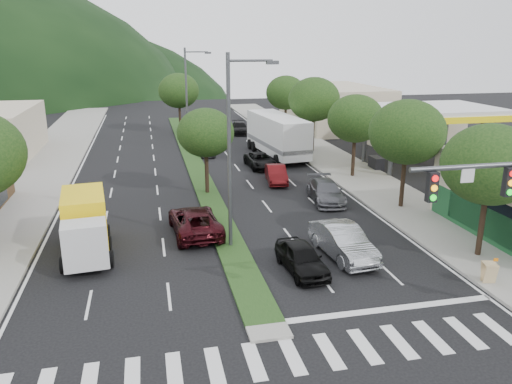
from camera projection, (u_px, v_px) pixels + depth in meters
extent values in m
plane|color=black|center=(266.00, 327.00, 19.07)|extent=(160.00, 160.00, 0.00)
cube|color=gray|center=(335.00, 162.00, 45.01)|extent=(5.00, 90.00, 0.15)
cube|color=gray|center=(34.00, 178.00, 39.74)|extent=(6.00, 90.00, 0.15)
cube|color=#193513|center=(194.00, 162.00, 45.24)|extent=(1.60, 56.00, 0.12)
cube|color=silver|center=(280.00, 358.00, 17.19)|extent=(19.00, 2.20, 0.01)
cylinder|color=#47494C|center=(488.00, 166.00, 17.43)|extent=(6.00, 0.18, 0.18)
cube|color=black|center=(509.00, 182.00, 17.62)|extent=(0.35, 0.25, 1.05)
cube|color=black|center=(432.00, 187.00, 17.00)|extent=(0.35, 0.25, 1.05)
cube|color=silver|center=(424.00, 110.00, 42.14)|extent=(12.00, 8.00, 0.50)
cube|color=yellow|center=(423.00, 114.00, 42.24)|extent=(12.20, 8.20, 0.50)
cylinder|color=#47494C|center=(391.00, 149.00, 39.75)|extent=(0.36, 0.36, 4.60)
cylinder|color=#47494C|center=(480.00, 145.00, 41.40)|extent=(0.36, 0.36, 4.60)
cylinder|color=#47494C|center=(365.00, 138.00, 44.42)|extent=(0.36, 0.36, 4.60)
cylinder|color=#47494C|center=(446.00, 134.00, 46.08)|extent=(0.36, 0.36, 4.60)
cube|color=black|center=(376.00, 163.00, 42.59)|extent=(0.80, 1.60, 1.10)
cube|color=black|center=(459.00, 159.00, 44.24)|extent=(0.80, 1.60, 1.10)
cube|color=beige|center=(334.00, 107.00, 63.51)|extent=(10.00, 16.00, 5.20)
cylinder|color=black|center=(482.00, 220.00, 24.72)|extent=(0.28, 0.28, 3.64)
ellipsoid|color=black|center=(490.00, 164.00, 23.90)|extent=(4.60, 4.60, 3.91)
cylinder|color=black|center=(403.00, 178.00, 32.18)|extent=(0.28, 0.28, 3.81)
ellipsoid|color=black|center=(407.00, 132.00, 31.32)|extent=(4.80, 4.80, 4.08)
cylinder|color=black|center=(354.00, 154.00, 39.70)|extent=(0.28, 0.28, 3.58)
ellipsoid|color=black|center=(356.00, 118.00, 38.89)|extent=(4.40, 4.40, 3.74)
cylinder|color=black|center=(313.00, 131.00, 49.00)|extent=(0.28, 0.28, 3.92)
ellipsoid|color=black|center=(314.00, 99.00, 48.12)|extent=(5.00, 5.00, 4.25)
cylinder|color=black|center=(285.00, 118.00, 58.39)|extent=(0.28, 0.28, 3.70)
ellipsoid|color=black|center=(286.00, 93.00, 57.55)|extent=(4.60, 4.60, 3.91)
cylinder|color=black|center=(207.00, 169.00, 35.38)|extent=(0.28, 0.28, 3.36)
ellipsoid|color=black|center=(206.00, 133.00, 34.63)|extent=(4.00, 4.00, 3.40)
cylinder|color=black|center=(180.00, 116.00, 59.64)|extent=(0.28, 0.28, 3.81)
ellipsoid|color=black|center=(179.00, 91.00, 58.78)|extent=(4.80, 4.80, 4.08)
cylinder|color=#47494C|center=(229.00, 155.00, 25.11)|extent=(0.20, 0.20, 10.00)
cylinder|color=#47494C|center=(250.00, 61.00, 24.02)|extent=(2.20, 0.12, 0.12)
cube|color=#47494C|center=(272.00, 63.00, 24.28)|extent=(0.60, 0.25, 0.18)
cylinder|color=#47494C|center=(187.00, 101.00, 48.50)|extent=(0.20, 0.20, 10.00)
cylinder|color=#47494C|center=(196.00, 52.00, 47.40)|extent=(2.20, 0.12, 0.12)
cube|color=#47494C|center=(208.00, 53.00, 47.66)|extent=(0.60, 0.25, 0.18)
imported|color=#9EA0A5|center=(343.00, 242.00, 25.12)|extent=(2.20, 5.06, 1.62)
imported|color=black|center=(195.00, 221.00, 28.15)|extent=(2.89, 5.65, 1.53)
imported|color=black|center=(302.00, 258.00, 23.51)|extent=(1.92, 4.15, 1.38)
imported|color=#505055|center=(326.00, 191.00, 33.94)|extent=(2.62, 5.15, 1.43)
imported|color=#530D10|center=(276.00, 174.00, 38.58)|extent=(1.97, 4.24, 1.34)
imported|color=black|center=(260.00, 160.00, 43.24)|extent=(2.29, 4.62, 1.26)
imported|color=#424246|center=(206.00, 149.00, 47.92)|extent=(1.55, 3.60, 1.21)
imported|color=black|center=(240.00, 128.00, 59.52)|extent=(2.35, 4.84, 1.36)
cube|color=silver|center=(85.00, 245.00, 23.06)|extent=(2.15, 1.67, 2.11)
cube|color=yellow|center=(85.00, 219.00, 26.12)|extent=(2.50, 4.05, 2.85)
cube|color=black|center=(87.00, 245.00, 25.78)|extent=(2.38, 5.49, 0.28)
cylinder|color=black|center=(110.00, 259.00, 24.03)|extent=(0.36, 0.85, 0.83)
cylinder|color=black|center=(64.00, 265.00, 23.39)|extent=(0.36, 0.85, 0.83)
cylinder|color=black|center=(108.00, 244.00, 25.85)|extent=(0.36, 0.85, 0.83)
cylinder|color=black|center=(65.00, 249.00, 25.21)|extent=(0.36, 0.85, 0.83)
cylinder|color=black|center=(107.00, 232.00, 27.50)|extent=(0.36, 0.85, 0.83)
cylinder|color=black|center=(66.00, 236.00, 26.86)|extent=(0.36, 0.85, 0.83)
cube|color=silver|center=(277.00, 134.00, 47.15)|extent=(3.85, 10.34, 3.37)
cube|color=slate|center=(277.00, 142.00, 47.39)|extent=(3.91, 10.34, 0.39)
cylinder|color=black|center=(250.00, 144.00, 50.88)|extent=(0.50, 1.05, 1.01)
cylinder|color=black|center=(276.00, 142.00, 51.73)|extent=(0.50, 1.05, 1.01)
cylinder|color=black|center=(254.00, 146.00, 49.78)|extent=(0.50, 1.05, 1.01)
cylinder|color=black|center=(280.00, 145.00, 50.63)|extent=(0.50, 1.05, 1.01)
cylinder|color=black|center=(277.00, 160.00, 43.90)|extent=(0.50, 1.05, 1.01)
cylinder|color=black|center=(306.00, 158.00, 44.76)|extent=(0.50, 1.05, 1.01)
cube|color=tan|center=(491.00, 275.00, 21.98)|extent=(0.59, 0.34, 0.91)
cube|color=tan|center=(487.00, 271.00, 22.37)|extent=(0.59, 0.34, 0.91)
cube|color=tan|center=(490.00, 264.00, 22.05)|extent=(0.64, 0.55, 0.04)
cube|color=orange|center=(496.00, 260.00, 21.76)|extent=(0.20, 0.06, 0.15)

